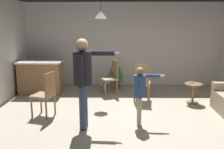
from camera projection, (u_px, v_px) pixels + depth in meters
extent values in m
plane|color=#B2A893|center=(128.00, 122.00, 5.12)|extent=(7.68, 7.68, 0.00)
cube|color=silver|center=(123.00, 45.00, 7.97)|extent=(6.40, 0.10, 2.70)
cylinder|color=olive|center=(215.00, 106.00, 5.98)|extent=(0.05, 0.05, 0.06)
cube|color=olive|center=(41.00, 78.00, 7.13)|extent=(1.20, 0.60, 0.91)
cube|color=beige|center=(40.00, 62.00, 7.03)|extent=(1.26, 0.66, 0.04)
cylinder|color=olive|center=(194.00, 84.00, 6.22)|extent=(0.44, 0.44, 0.03)
cylinder|color=olive|center=(193.00, 94.00, 6.27)|extent=(0.06, 0.06, 0.49)
cylinder|color=olive|center=(192.00, 102.00, 6.32)|extent=(0.31, 0.31, 0.03)
cylinder|color=#384260|center=(84.00, 105.00, 4.82)|extent=(0.13, 0.13, 0.89)
cylinder|color=#384260|center=(83.00, 108.00, 4.64)|extent=(0.13, 0.13, 0.89)
cylinder|color=black|center=(82.00, 68.00, 4.57)|extent=(0.35, 0.35, 0.63)
sphere|color=tan|center=(82.00, 45.00, 4.48)|extent=(0.24, 0.24, 0.24)
cylinder|color=black|center=(99.00, 53.00, 4.70)|extent=(0.60, 0.14, 0.10)
cube|color=white|center=(116.00, 53.00, 4.67)|extent=(0.13, 0.04, 0.04)
cylinder|color=black|center=(80.00, 72.00, 4.38)|extent=(0.10, 0.10, 0.59)
cylinder|color=tan|center=(139.00, 109.00, 4.96)|extent=(0.09, 0.09, 0.60)
cylinder|color=tan|center=(139.00, 112.00, 4.84)|extent=(0.09, 0.09, 0.60)
cylinder|color=navy|center=(140.00, 86.00, 4.80)|extent=(0.24, 0.24, 0.43)
sphere|color=#9E7556|center=(140.00, 71.00, 4.74)|extent=(0.16, 0.16, 0.16)
cylinder|color=navy|center=(150.00, 76.00, 4.88)|extent=(0.40, 0.09, 0.07)
cube|color=white|center=(161.00, 76.00, 4.87)|extent=(0.13, 0.04, 0.04)
cylinder|color=navy|center=(140.00, 89.00, 4.67)|extent=(0.07, 0.07, 0.40)
cylinder|color=olive|center=(134.00, 94.00, 6.36)|extent=(0.04, 0.04, 0.45)
cylinder|color=olive|center=(148.00, 95.00, 6.29)|extent=(0.04, 0.04, 0.45)
cylinder|color=olive|center=(136.00, 90.00, 6.70)|extent=(0.04, 0.04, 0.45)
cylinder|color=olive|center=(149.00, 91.00, 6.63)|extent=(0.04, 0.04, 0.45)
cube|color=#997F60|center=(142.00, 83.00, 6.44)|extent=(0.49, 0.49, 0.05)
cube|color=olive|center=(142.00, 74.00, 6.21)|extent=(0.38, 0.11, 0.50)
cylinder|color=olive|center=(46.00, 110.00, 5.16)|extent=(0.04, 0.04, 0.45)
cylinder|color=olive|center=(55.00, 105.00, 5.50)|extent=(0.04, 0.04, 0.45)
cylinder|color=olive|center=(32.00, 108.00, 5.27)|extent=(0.04, 0.04, 0.45)
cylinder|color=olive|center=(41.00, 103.00, 5.60)|extent=(0.04, 0.04, 0.45)
cube|color=#997F60|center=(43.00, 96.00, 5.33)|extent=(0.52, 0.52, 0.05)
cube|color=olive|center=(50.00, 84.00, 5.22)|extent=(0.14, 0.37, 0.50)
cylinder|color=olive|center=(117.00, 88.00, 6.92)|extent=(0.04, 0.04, 0.45)
cylinder|color=olive|center=(112.00, 85.00, 7.24)|extent=(0.04, 0.04, 0.45)
cylinder|color=olive|center=(105.00, 89.00, 6.78)|extent=(0.04, 0.04, 0.45)
cylinder|color=olive|center=(101.00, 86.00, 7.11)|extent=(0.04, 0.04, 0.45)
cube|color=tan|center=(109.00, 79.00, 6.96)|extent=(0.55, 0.55, 0.05)
cube|color=olive|center=(115.00, 69.00, 6.98)|extent=(0.19, 0.36, 0.50)
cylinder|color=brown|center=(115.00, 85.00, 7.72)|extent=(0.28, 0.28, 0.22)
sphere|color=#387F3D|center=(115.00, 77.00, 7.66)|extent=(0.47, 0.47, 0.47)
sphere|color=#387F3D|center=(115.00, 72.00, 7.63)|extent=(0.35, 0.35, 0.35)
cube|color=white|center=(192.00, 83.00, 6.24)|extent=(0.13, 0.10, 0.04)
cone|color=silver|center=(101.00, 15.00, 6.24)|extent=(0.32, 0.32, 0.20)
cylinder|color=black|center=(101.00, 4.00, 6.18)|extent=(0.01, 0.01, 0.36)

